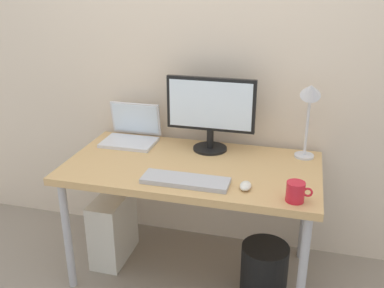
{
  "coord_description": "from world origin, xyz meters",
  "views": [
    {
      "loc": [
        0.56,
        -2.1,
        1.69
      ],
      "look_at": [
        0.0,
        0.0,
        0.83
      ],
      "focal_mm": 40.64,
      "sensor_mm": 36.0,
      "label": 1
    }
  ],
  "objects_px": {
    "desk": "(192,174)",
    "mouse": "(246,186)",
    "laptop": "(132,132)",
    "computer_tower": "(113,227)",
    "keyboard": "(185,181)",
    "coffee_mug": "(296,192)",
    "desk_lamp": "(310,102)",
    "monitor": "(211,110)",
    "wastebasket": "(264,270)"
  },
  "relations": [
    {
      "from": "desk",
      "to": "mouse",
      "type": "bearing_deg",
      "value": -33.38
    },
    {
      "from": "laptop",
      "to": "computer_tower",
      "type": "xyz_separation_m",
      "value": [
        -0.06,
        -0.23,
        -0.55
      ]
    },
    {
      "from": "keyboard",
      "to": "coffee_mug",
      "type": "height_order",
      "value": "coffee_mug"
    },
    {
      "from": "desk",
      "to": "desk_lamp",
      "type": "distance_m",
      "value": 0.75
    },
    {
      "from": "laptop",
      "to": "mouse",
      "type": "height_order",
      "value": "laptop"
    },
    {
      "from": "monitor",
      "to": "keyboard",
      "type": "distance_m",
      "value": 0.51
    },
    {
      "from": "keyboard",
      "to": "mouse",
      "type": "xyz_separation_m",
      "value": [
        0.3,
        0.01,
        0.01
      ]
    },
    {
      "from": "keyboard",
      "to": "coffee_mug",
      "type": "distance_m",
      "value": 0.54
    },
    {
      "from": "monitor",
      "to": "desk_lamp",
      "type": "bearing_deg",
      "value": 0.08
    },
    {
      "from": "keyboard",
      "to": "mouse",
      "type": "bearing_deg",
      "value": 1.87
    },
    {
      "from": "laptop",
      "to": "wastebasket",
      "type": "distance_m",
      "value": 1.13
    },
    {
      "from": "computer_tower",
      "to": "mouse",
      "type": "bearing_deg",
      "value": -15.3
    },
    {
      "from": "computer_tower",
      "to": "wastebasket",
      "type": "height_order",
      "value": "computer_tower"
    },
    {
      "from": "coffee_mug",
      "to": "keyboard",
      "type": "bearing_deg",
      "value": 174.64
    },
    {
      "from": "desk",
      "to": "desk_lamp",
      "type": "height_order",
      "value": "desk_lamp"
    },
    {
      "from": "keyboard",
      "to": "coffee_mug",
      "type": "xyz_separation_m",
      "value": [
        0.54,
        -0.05,
        0.04
      ]
    },
    {
      "from": "desk",
      "to": "laptop",
      "type": "distance_m",
      "value": 0.53
    },
    {
      "from": "wastebasket",
      "to": "laptop",
      "type": "bearing_deg",
      "value": 159.77
    },
    {
      "from": "mouse",
      "to": "monitor",
      "type": "bearing_deg",
      "value": 121.81
    },
    {
      "from": "mouse",
      "to": "computer_tower",
      "type": "relative_size",
      "value": 0.21
    },
    {
      "from": "desk",
      "to": "coffee_mug",
      "type": "distance_m",
      "value": 0.64
    },
    {
      "from": "computer_tower",
      "to": "wastebasket",
      "type": "distance_m",
      "value": 0.95
    },
    {
      "from": "monitor",
      "to": "mouse",
      "type": "relative_size",
      "value": 5.72
    },
    {
      "from": "coffee_mug",
      "to": "wastebasket",
      "type": "xyz_separation_m",
      "value": [
        -0.13,
        0.19,
        -0.6
      ]
    },
    {
      "from": "laptop",
      "to": "desk_lamp",
      "type": "distance_m",
      "value": 1.08
    },
    {
      "from": "monitor",
      "to": "keyboard",
      "type": "bearing_deg",
      "value": -92.92
    },
    {
      "from": "mouse",
      "to": "computer_tower",
      "type": "bearing_deg",
      "value": 164.7
    },
    {
      "from": "desk",
      "to": "wastebasket",
      "type": "height_order",
      "value": "desk"
    },
    {
      "from": "laptop",
      "to": "wastebasket",
      "type": "bearing_deg",
      "value": -20.23
    },
    {
      "from": "wastebasket",
      "to": "keyboard",
      "type": "bearing_deg",
      "value": -160.59
    },
    {
      "from": "laptop",
      "to": "mouse",
      "type": "relative_size",
      "value": 3.56
    },
    {
      "from": "desk",
      "to": "computer_tower",
      "type": "relative_size",
      "value": 3.29
    },
    {
      "from": "coffee_mug",
      "to": "computer_tower",
      "type": "distance_m",
      "value": 1.24
    },
    {
      "from": "laptop",
      "to": "mouse",
      "type": "bearing_deg",
      "value": -30.72
    },
    {
      "from": "keyboard",
      "to": "monitor",
      "type": "bearing_deg",
      "value": 87.08
    },
    {
      "from": "coffee_mug",
      "to": "monitor",
      "type": "bearing_deg",
      "value": 135.44
    },
    {
      "from": "coffee_mug",
      "to": "wastebasket",
      "type": "distance_m",
      "value": 0.65
    },
    {
      "from": "coffee_mug",
      "to": "wastebasket",
      "type": "bearing_deg",
      "value": 123.2
    },
    {
      "from": "keyboard",
      "to": "computer_tower",
      "type": "xyz_separation_m",
      "value": [
        -0.54,
        0.24,
        -0.51
      ]
    },
    {
      "from": "monitor",
      "to": "wastebasket",
      "type": "xyz_separation_m",
      "value": [
        0.39,
        -0.31,
        -0.8
      ]
    },
    {
      "from": "desk",
      "to": "monitor",
      "type": "xyz_separation_m",
      "value": [
        0.05,
        0.23,
        0.31
      ]
    },
    {
      "from": "desk",
      "to": "keyboard",
      "type": "xyz_separation_m",
      "value": [
        0.03,
        -0.22,
        0.07
      ]
    },
    {
      "from": "wastebasket",
      "to": "mouse",
      "type": "bearing_deg",
      "value": -129.23
    },
    {
      "from": "monitor",
      "to": "coffee_mug",
      "type": "height_order",
      "value": "monitor"
    },
    {
      "from": "computer_tower",
      "to": "monitor",
      "type": "bearing_deg",
      "value": 21.25
    },
    {
      "from": "keyboard",
      "to": "mouse",
      "type": "distance_m",
      "value": 0.3
    },
    {
      "from": "desk_lamp",
      "to": "mouse",
      "type": "xyz_separation_m",
      "value": [
        -0.27,
        -0.45,
        -0.31
      ]
    },
    {
      "from": "mouse",
      "to": "wastebasket",
      "type": "xyz_separation_m",
      "value": [
        0.11,
        0.13,
        -0.57
      ]
    },
    {
      "from": "monitor",
      "to": "wastebasket",
      "type": "distance_m",
      "value": 0.94
    },
    {
      "from": "wastebasket",
      "to": "coffee_mug",
      "type": "bearing_deg",
      "value": -56.8
    }
  ]
}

